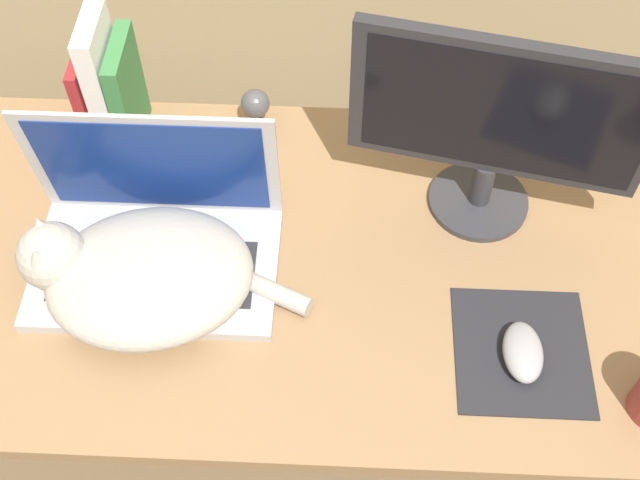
% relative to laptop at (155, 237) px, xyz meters
% --- Properties ---
extents(desk, '(1.45, 0.69, 0.74)m').
position_rel_laptop_xyz_m(desk, '(0.14, 0.00, -0.12)').
color(desk, '#93704C').
rests_on(desk, ground_plane).
extents(laptop, '(0.39, 0.25, 0.26)m').
position_rel_laptop_xyz_m(laptop, '(0.00, 0.00, 0.00)').
color(laptop, '#B7B7BC').
rests_on(laptop, desk).
extents(cat, '(0.45, 0.31, 0.14)m').
position_rel_laptop_xyz_m(cat, '(-0.01, -0.08, 0.01)').
color(cat, '#B2ADA3').
rests_on(cat, desk).
extents(external_monitor, '(0.45, 0.17, 0.35)m').
position_rel_laptop_xyz_m(external_monitor, '(0.53, 0.13, 0.15)').
color(external_monitor, '#333338').
rests_on(external_monitor, desk).
extents(mousepad, '(0.20, 0.21, 0.00)m').
position_rel_laptop_xyz_m(mousepad, '(0.57, -0.15, -0.05)').
color(mousepad, '#232328').
rests_on(mousepad, desk).
extents(computer_mouse, '(0.06, 0.10, 0.03)m').
position_rel_laptop_xyz_m(computer_mouse, '(0.57, -0.16, -0.03)').
color(computer_mouse, '#99999E').
rests_on(computer_mouse, mousepad).
extents(book_row, '(0.09, 0.14, 0.26)m').
position_rel_laptop_xyz_m(book_row, '(-0.11, 0.26, 0.06)').
color(book_row, maroon).
rests_on(book_row, desk).
extents(webcam, '(0.05, 0.05, 0.08)m').
position_rel_laptop_xyz_m(webcam, '(0.13, 0.30, -0.00)').
color(webcam, '#232328').
rests_on(webcam, desk).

